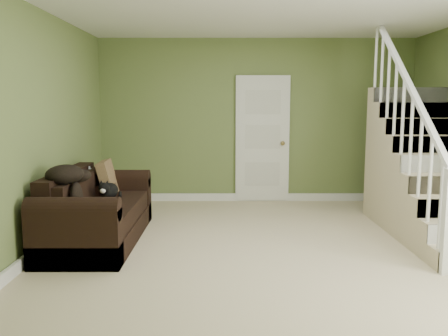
{
  "coord_description": "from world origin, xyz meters",
  "views": [
    {
      "loc": [
        -0.53,
        -4.89,
        1.6
      ],
      "look_at": [
        -0.52,
        0.32,
        0.88
      ],
      "focal_mm": 38.0,
      "sensor_mm": 36.0,
      "label": 1
    }
  ],
  "objects_px": {
    "side_table": "(97,204)",
    "cat": "(109,191)",
    "sofa": "(95,214)",
    "banana": "(95,212)"
  },
  "relations": [
    {
      "from": "side_table",
      "to": "cat",
      "type": "height_order",
      "value": "side_table"
    },
    {
      "from": "cat",
      "to": "sofa",
      "type": "bearing_deg",
      "value": -111.15
    },
    {
      "from": "sofa",
      "to": "banana",
      "type": "bearing_deg",
      "value": -74.58
    },
    {
      "from": "sofa",
      "to": "cat",
      "type": "bearing_deg",
      "value": 65.55
    },
    {
      "from": "sofa",
      "to": "cat",
      "type": "height_order",
      "value": "sofa"
    },
    {
      "from": "sofa",
      "to": "cat",
      "type": "relative_size",
      "value": 3.86
    },
    {
      "from": "side_table",
      "to": "cat",
      "type": "relative_size",
      "value": 1.48
    },
    {
      "from": "sofa",
      "to": "side_table",
      "type": "bearing_deg",
      "value": 102.5
    },
    {
      "from": "sofa",
      "to": "side_table",
      "type": "distance_m",
      "value": 0.64
    },
    {
      "from": "side_table",
      "to": "cat",
      "type": "bearing_deg",
      "value": -57.99
    }
  ]
}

